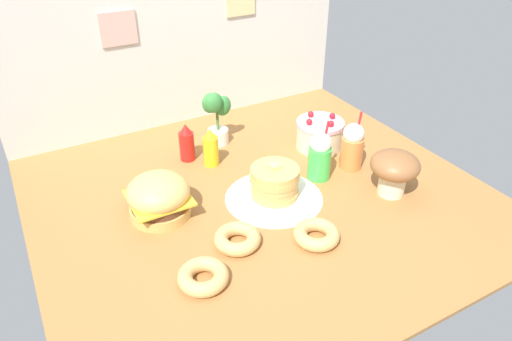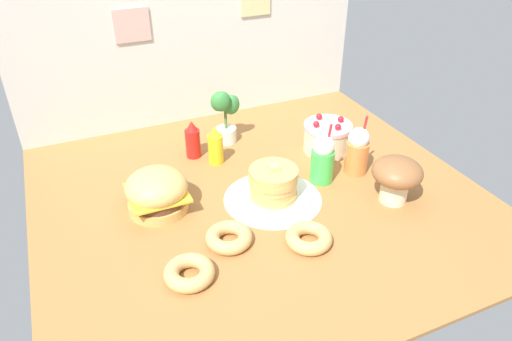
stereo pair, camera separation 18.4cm
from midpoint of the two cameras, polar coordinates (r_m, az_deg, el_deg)
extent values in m
cube|color=#9E6B38|center=(2.43, 2.65, -3.29)|extent=(2.20, 2.02, 0.02)
cube|color=beige|center=(3.05, -5.72, 14.77)|extent=(2.20, 0.03, 0.98)
cube|color=#D8A599|center=(2.89, -12.89, 16.63)|extent=(0.21, 0.01, 0.19)
cylinder|color=white|center=(2.40, 4.20, -3.45)|extent=(0.49, 0.49, 0.00)
cylinder|color=#DBA859|center=(2.35, -9.43, -4.11)|extent=(0.29, 0.29, 0.05)
cylinder|color=#59331E|center=(2.32, -9.53, -3.21)|extent=(0.27, 0.27, 0.04)
cube|color=yellow|center=(2.31, -9.58, -2.70)|extent=(0.28, 0.28, 0.01)
ellipsoid|color=#E5B260|center=(2.29, -9.66, -1.99)|extent=(0.30, 0.30, 0.17)
cylinder|color=white|center=(2.40, 4.21, -3.25)|extent=(0.38, 0.38, 0.02)
cylinder|color=#E0AD5B|center=(2.38, 4.33, -2.82)|extent=(0.24, 0.24, 0.03)
cylinder|color=#E0AD5B|center=(2.36, 4.29, -2.15)|extent=(0.23, 0.23, 0.03)
cylinder|color=#E0AD5B|center=(2.34, 4.31, -1.60)|extent=(0.23, 0.23, 0.03)
cylinder|color=#E0AD5B|center=(2.33, 4.33, -0.94)|extent=(0.24, 0.24, 0.03)
cylinder|color=#E0AD5B|center=(2.31, 4.41, -0.27)|extent=(0.24, 0.24, 0.03)
cube|color=#F7E072|center=(2.30, 4.39, 0.34)|extent=(0.05, 0.05, 0.02)
cylinder|color=beige|center=(2.83, 10.38, 3.71)|extent=(0.27, 0.27, 0.15)
cylinder|color=#F2B2C6|center=(2.79, 10.54, 5.23)|extent=(0.28, 0.28, 0.02)
sphere|color=red|center=(2.82, 12.01, 6.02)|extent=(0.04, 0.04, 0.04)
sphere|color=red|center=(2.82, 9.46, 6.39)|extent=(0.04, 0.04, 0.04)
sphere|color=red|center=(2.73, 9.18, 5.48)|extent=(0.04, 0.04, 0.04)
sphere|color=red|center=(2.72, 11.75, 5.11)|extent=(0.04, 0.04, 0.04)
cylinder|color=red|center=(2.72, -5.67, 3.23)|extent=(0.09, 0.09, 0.17)
cone|color=red|center=(2.67, -5.80, 5.33)|extent=(0.07, 0.07, 0.06)
cylinder|color=yellow|center=(2.66, -2.90, 2.54)|extent=(0.09, 0.09, 0.17)
cone|color=yellow|center=(2.60, -2.97, 4.69)|extent=(0.07, 0.07, 0.06)
cylinder|color=green|center=(2.53, 9.95, 0.53)|extent=(0.12, 0.12, 0.18)
sphere|color=white|center=(2.47, 10.21, 2.91)|extent=(0.11, 0.11, 0.11)
cylinder|color=red|center=(2.46, 10.78, 3.76)|extent=(0.01, 0.04, 0.18)
cylinder|color=orange|center=(2.64, 13.89, 1.53)|extent=(0.12, 0.12, 0.18)
sphere|color=white|center=(2.59, 14.23, 3.82)|extent=(0.11, 0.11, 0.11)
cylinder|color=red|center=(2.58, 14.78, 4.63)|extent=(0.01, 0.04, 0.18)
torus|color=tan|center=(1.96, -5.31, -12.20)|extent=(0.21, 0.21, 0.06)
torus|color=pink|center=(1.96, -5.32, -12.11)|extent=(0.20, 0.20, 0.05)
torus|color=tan|center=(2.12, -0.77, -8.12)|extent=(0.21, 0.21, 0.06)
torus|color=brown|center=(2.11, -0.77, -8.02)|extent=(0.20, 0.20, 0.05)
torus|color=tan|center=(2.14, 8.84, -8.08)|extent=(0.21, 0.21, 0.06)
torus|color=#D89ED8|center=(2.14, 8.85, -7.99)|extent=(0.20, 0.20, 0.05)
cylinder|color=white|center=(2.89, -1.78, 4.28)|extent=(0.12, 0.12, 0.09)
cylinder|color=#4C7238|center=(2.83, -1.82, 6.49)|extent=(0.02, 0.02, 0.16)
ellipsoid|color=#38843D|center=(2.82, -1.11, 7.88)|extent=(0.10, 0.07, 0.12)
ellipsoid|color=#38843D|center=(2.81, -2.61, 8.26)|extent=(0.10, 0.07, 0.12)
ellipsoid|color=#38843D|center=(2.75, -2.19, 8.26)|extent=(0.10, 0.07, 0.12)
cylinder|color=beige|center=(2.48, 18.29, -2.39)|extent=(0.13, 0.13, 0.11)
ellipsoid|color=brown|center=(2.42, 18.73, -0.22)|extent=(0.25, 0.25, 0.14)
camera|label=1|loc=(0.09, -87.80, 1.40)|focal=33.29mm
camera|label=2|loc=(0.09, 92.20, -1.40)|focal=33.29mm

